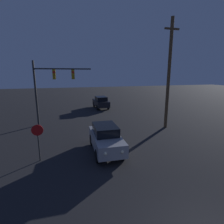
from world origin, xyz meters
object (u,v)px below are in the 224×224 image
Objects in this scene: car_near at (106,138)px; utility_pole at (169,74)px; traffic_signal_mast at (51,83)px; stop_sign at (38,136)px; car_far at (101,102)px.

car_near is 0.44× the size of utility_pole.
traffic_signal_mast is at bearing -62.72° from car_near.
stop_sign is at bearing -93.50° from traffic_signal_mast.
car_far is 1.91× the size of stop_sign.
car_near is 14.09m from car_far.
utility_pole reaches higher than car_near.
utility_pole is at bearing -71.13° from car_far.
utility_pole reaches higher than traffic_signal_mast.
car_far is at bearing -99.19° from car_near.
utility_pole is (9.94, -3.88, 0.79)m from traffic_signal_mast.
stop_sign is 0.23× the size of utility_pole.
traffic_signal_mast is at bearing -134.38° from car_far.
utility_pole reaches higher than car_far.
utility_pole is at bearing 19.05° from stop_sign.
car_near and car_far have the same top height.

